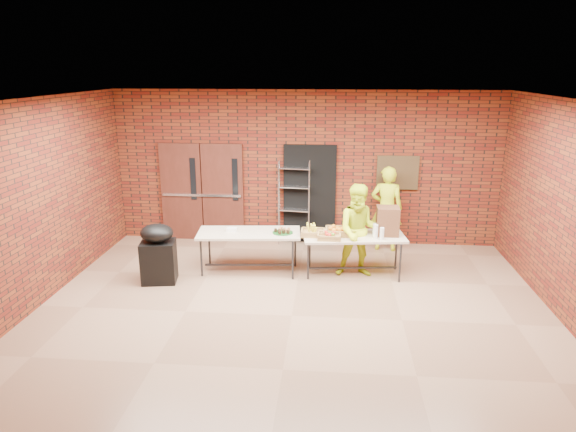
% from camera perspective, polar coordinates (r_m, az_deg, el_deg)
% --- Properties ---
extents(room, '(8.08, 7.08, 3.28)m').
position_cam_1_polar(room, '(7.35, 0.45, 0.12)').
color(room, brown).
rests_on(room, ground).
extents(double_doors, '(1.78, 0.12, 2.10)m').
position_cam_1_polar(double_doors, '(11.13, -9.49, 2.62)').
color(double_doors, '#4A1E15').
rests_on(double_doors, room).
extents(dark_doorway, '(1.10, 0.06, 2.10)m').
position_cam_1_polar(dark_doorway, '(10.82, 2.41, 2.42)').
color(dark_doorway, black).
rests_on(dark_doorway, room).
extents(bronze_plaque, '(0.85, 0.04, 0.70)m').
position_cam_1_polar(bronze_plaque, '(10.78, 12.08, 4.74)').
color(bronze_plaque, '#3A2B17').
rests_on(bronze_plaque, room).
extents(wire_rack, '(0.67, 0.29, 1.78)m').
position_cam_1_polar(wire_rack, '(10.74, 0.67, 1.45)').
color(wire_rack, '#B7B7BE').
rests_on(wire_rack, room).
extents(table_left, '(1.91, 0.93, 0.76)m').
position_cam_1_polar(table_left, '(9.34, -4.35, -2.15)').
color(table_left, tan).
rests_on(table_left, room).
extents(table_right, '(1.88, 0.95, 0.74)m').
position_cam_1_polar(table_right, '(9.26, 7.33, -2.52)').
color(table_right, tan).
rests_on(table_right, room).
extents(basket_bananas, '(0.42, 0.33, 0.13)m').
position_cam_1_polar(basket_bananas, '(9.16, 2.79, -1.83)').
color(basket_bananas, '#A97F44').
rests_on(basket_bananas, table_right).
extents(basket_oranges, '(0.48, 0.37, 0.15)m').
position_cam_1_polar(basket_oranges, '(9.24, 5.66, -1.68)').
color(basket_oranges, '#A97F44').
rests_on(basket_oranges, table_right).
extents(basket_apples, '(0.40, 0.31, 0.13)m').
position_cam_1_polar(basket_apples, '(8.99, 4.59, -2.23)').
color(basket_apples, '#A97F44').
rests_on(basket_apples, table_right).
extents(muffin_tray, '(0.37, 0.37, 0.09)m').
position_cam_1_polar(muffin_tray, '(9.23, -0.60, -1.65)').
color(muffin_tray, '#144D18').
rests_on(muffin_tray, table_left).
extents(napkin_box, '(0.19, 0.13, 0.06)m').
position_cam_1_polar(napkin_box, '(9.38, -6.24, -1.50)').
color(napkin_box, silver).
rests_on(napkin_box, table_left).
extents(coffee_dispenser, '(0.39, 0.35, 0.51)m').
position_cam_1_polar(coffee_dispenser, '(9.30, 11.00, -0.55)').
color(coffee_dispenser, '#58331E').
rests_on(coffee_dispenser, table_right).
extents(cup_stack_front, '(0.08, 0.08, 0.24)m').
position_cam_1_polar(cup_stack_front, '(9.14, 9.71, -1.68)').
color(cup_stack_front, silver).
rests_on(cup_stack_front, table_right).
extents(cup_stack_mid, '(0.07, 0.07, 0.22)m').
position_cam_1_polar(cup_stack_mid, '(9.05, 10.39, -1.95)').
color(cup_stack_mid, silver).
rests_on(cup_stack_mid, table_right).
extents(cup_stack_back, '(0.07, 0.07, 0.22)m').
position_cam_1_polar(cup_stack_back, '(9.28, 9.62, -1.47)').
color(cup_stack_back, silver).
rests_on(cup_stack_back, table_right).
extents(covered_grill, '(0.65, 0.57, 1.05)m').
position_cam_1_polar(covered_grill, '(9.21, -14.22, -4.02)').
color(covered_grill, black).
rests_on(covered_grill, room).
extents(volunteer_woman, '(0.69, 0.51, 1.75)m').
position_cam_1_polar(volunteer_woman, '(10.57, 10.89, 0.80)').
color(volunteer_woman, '#C6DB18').
rests_on(volunteer_woman, room).
extents(volunteer_man, '(0.84, 0.67, 1.69)m').
position_cam_1_polar(volunteer_man, '(9.18, 7.97, -1.65)').
color(volunteer_man, '#C6DB18').
rests_on(volunteer_man, room).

